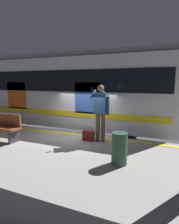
% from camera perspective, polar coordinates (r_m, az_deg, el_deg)
% --- Properties ---
extents(ground_plane, '(24.34, 24.34, 0.00)m').
position_cam_1_polar(ground_plane, '(7.54, -2.96, -14.07)').
color(ground_plane, '#3D3D3F').
extents(platform, '(14.88, 3.96, 1.04)m').
position_cam_1_polar(platform, '(5.77, -11.91, -16.27)').
color(platform, gray).
rests_on(platform, ground).
extents(safety_line, '(14.58, 0.16, 0.01)m').
position_cam_1_polar(safety_line, '(6.93, -4.12, -7.05)').
color(safety_line, yellow).
rests_on(safety_line, platform).
extents(track_rail_near, '(19.35, 0.08, 0.16)m').
position_cam_1_polar(track_rail_near, '(8.70, 1.09, -10.23)').
color(track_rail_near, slate).
rests_on(track_rail_near, ground).
extents(track_rail_far, '(19.35, 0.08, 0.16)m').
position_cam_1_polar(track_rail_far, '(9.98, 4.17, -7.66)').
color(track_rail_far, slate).
rests_on(track_rail_far, ground).
extents(train_carriage, '(10.69, 2.93, 4.11)m').
position_cam_1_polar(train_carriage, '(9.65, -7.48, 6.88)').
color(train_carriage, silver).
rests_on(train_carriage, ground).
extents(passenger, '(0.57, 0.55, 1.86)m').
position_cam_1_polar(passenger, '(5.97, 3.47, 1.11)').
color(passenger, brown).
rests_on(passenger, platform).
extents(handbag, '(0.39, 0.35, 0.40)m').
position_cam_1_polar(handbag, '(6.24, -0.29, -7.12)').
color(handbag, maroon).
rests_on(handbag, platform).
extents(bench, '(1.46, 0.44, 0.90)m').
position_cam_1_polar(bench, '(6.89, -25.70, -3.92)').
color(bench, brown).
rests_on(bench, platform).
extents(trash_bin, '(0.37, 0.37, 0.77)m').
position_cam_1_polar(trash_bin, '(4.52, 9.22, -11.09)').
color(trash_bin, '#2D4C38').
rests_on(trash_bin, platform).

